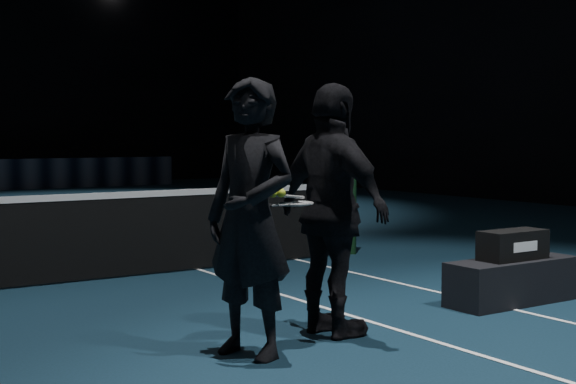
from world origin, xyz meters
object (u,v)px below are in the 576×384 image
Objects in this scene: racket_upper at (288,196)px; racket_lower at (296,204)px; player_b at (333,210)px; tennis_balls at (276,191)px; player_bench at (512,281)px; player_a at (250,218)px; racket_bag at (513,245)px.

racket_lower is at bearing -42.66° from racket_upper.
tennis_balls is (-0.59, -0.10, 0.18)m from player_b.
racket_lower is at bearing -177.16° from player_bench.
player_bench is 0.70× the size of player_a.
player_bench is at bearing -7.25° from racket_lower.
tennis_balls is at bearing -170.43° from racket_upper.
player_a is 1.00× the size of player_b.
racket_lower is (-0.39, -0.07, 0.08)m from player_b.
racket_bag is at bearing 0.00° from player_bench.
player_b is (-2.14, -0.06, 0.44)m from racket_bag.
racket_upper is 0.16m from tennis_balls.
racket_bag is at bearing -11.99° from racket_upper.
player_b is at bearing -178.52° from player_bench.
racket_upper is at bearing 23.76° from tennis_balls.
racket_upper is (-2.59, -0.10, 0.91)m from player_bench.
player_b is (-2.14, -0.06, 0.78)m from player_bench.
racket_lower is (-2.53, -0.13, 0.86)m from player_bench.
player_bench is 0.34m from racket_bag.
racket_upper is at bearing -177.90° from player_bench.
player_a reaches higher than racket_upper.
player_a reaches higher than racket_lower.
player_b is at bearing -9.08° from racket_upper.
racket_bag is 2.18m from player_b.
player_bench is 2.89m from tennis_balls.
player_a is at bearing -178.29° from racket_upper.
racket_upper is (-0.45, -0.04, 0.13)m from player_b.
player_b reaches higher than racket_upper.
racket_lower is at bearing 79.08° from player_a.
racket_lower is 0.22m from tennis_balls.
racket_upper is (-2.59, -0.10, 0.57)m from racket_bag.
racket_bag is 2.80m from tennis_balls.
player_a is at bearing -176.07° from player_bench.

